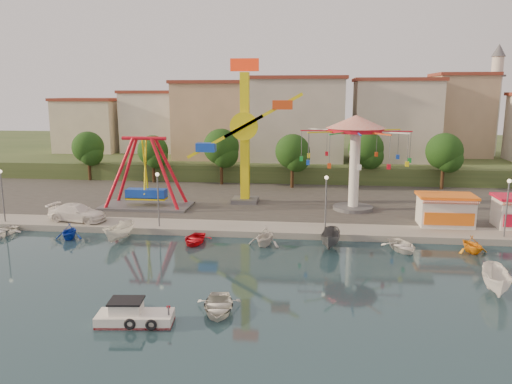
# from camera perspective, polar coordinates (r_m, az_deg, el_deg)

# --- Properties ---
(ground) EXTENTS (200.00, 200.00, 0.00)m
(ground) POSITION_cam_1_polar(r_m,az_deg,el_deg) (35.80, -4.80, -10.67)
(ground) COLOR #132A34
(ground) RESTS_ON ground
(quay_deck) EXTENTS (200.00, 100.00, 0.60)m
(quay_deck) POSITION_cam_1_polar(r_m,az_deg,el_deg) (95.66, 2.44, 3.46)
(quay_deck) COLOR #9E998E
(quay_deck) RESTS_ON ground
(asphalt_pad) EXTENTS (90.00, 28.00, 0.01)m
(asphalt_pad) POSITION_cam_1_polar(r_m,az_deg,el_deg) (64.17, 0.40, -0.15)
(asphalt_pad) COLOR #4C4944
(asphalt_pad) RESTS_ON quay_deck
(hill_terrace) EXTENTS (200.00, 60.00, 3.00)m
(hill_terrace) POSITION_cam_1_polar(r_m,az_deg,el_deg) (100.45, 2.65, 4.53)
(hill_terrace) COLOR #384C26
(hill_terrace) RESTS_ON ground
(pirate_ship_ride) EXTENTS (10.00, 5.00, 8.00)m
(pirate_ship_ride) POSITION_cam_1_polar(r_m,az_deg,el_deg) (57.11, -12.51, 2.01)
(pirate_ship_ride) COLOR #59595E
(pirate_ship_ride) RESTS_ON quay_deck
(kamikaze_tower) EXTENTS (8.93, 3.10, 16.50)m
(kamikaze_tower) POSITION_cam_1_polar(r_m,az_deg,el_deg) (57.48, -0.85, 6.30)
(kamikaze_tower) COLOR #59595E
(kamikaze_tower) RESTS_ON quay_deck
(wave_swinger) EXTENTS (11.60, 11.60, 10.40)m
(wave_swinger) POSITION_cam_1_polar(r_m,az_deg,el_deg) (55.14, 11.30, 5.72)
(wave_swinger) COLOR #59595E
(wave_swinger) RESTS_ON quay_deck
(booth_left) EXTENTS (5.40, 3.78, 3.08)m
(booth_left) POSITION_cam_1_polar(r_m,az_deg,el_deg) (51.93, 20.83, -1.90)
(booth_left) COLOR white
(booth_left) RESTS_ON quay_deck
(lamp_post_0) EXTENTS (0.14, 0.14, 5.00)m
(lamp_post_0) POSITION_cam_1_polar(r_m,az_deg,el_deg) (55.85, -26.96, -0.53)
(lamp_post_0) COLOR #59595E
(lamp_post_0) RESTS_ON quay_deck
(lamp_post_1) EXTENTS (0.14, 0.14, 5.00)m
(lamp_post_1) POSITION_cam_1_polar(r_m,az_deg,el_deg) (48.92, -11.10, -1.02)
(lamp_post_1) COLOR #59595E
(lamp_post_1) RESTS_ON quay_deck
(lamp_post_2) EXTENTS (0.14, 0.14, 5.00)m
(lamp_post_2) POSITION_cam_1_polar(r_m,az_deg,el_deg) (46.69, 7.97, -1.50)
(lamp_post_2) COLOR #59595E
(lamp_post_2) RESTS_ON quay_deck
(lamp_post_3) EXTENTS (0.14, 0.14, 5.00)m
(lamp_post_3) POSITION_cam_1_polar(r_m,az_deg,el_deg) (49.79, 26.72, -1.82)
(lamp_post_3) COLOR #59595E
(lamp_post_3) RESTS_ON quay_deck
(tree_0) EXTENTS (4.60, 4.60, 7.19)m
(tree_0) POSITION_cam_1_polar(r_m,az_deg,el_deg) (77.20, -18.65, 4.86)
(tree_0) COLOR #382314
(tree_0) RESTS_ON quay_deck
(tree_1) EXTENTS (4.35, 4.35, 6.80)m
(tree_1) POSITION_cam_1_polar(r_m,az_deg,el_deg) (72.87, -11.71, 4.65)
(tree_1) COLOR #382314
(tree_1) RESTS_ON quay_deck
(tree_2) EXTENTS (5.02, 5.02, 7.85)m
(tree_2) POSITION_cam_1_polar(r_m,az_deg,el_deg) (69.90, -4.00, 5.17)
(tree_2) COLOR #382314
(tree_2) RESTS_ON quay_deck
(tree_3) EXTENTS (4.68, 4.68, 7.32)m
(tree_3) POSITION_cam_1_polar(r_m,az_deg,el_deg) (67.40, 4.20, 4.63)
(tree_3) COLOR #382314
(tree_3) RESTS_ON quay_deck
(tree_4) EXTENTS (4.86, 4.86, 7.60)m
(tree_4) POSITION_cam_1_polar(r_m,az_deg,el_deg) (70.68, 12.46, 4.87)
(tree_4) COLOR #382314
(tree_4) RESTS_ON quay_deck
(tree_5) EXTENTS (4.83, 4.83, 7.54)m
(tree_5) POSITION_cam_1_polar(r_m,az_deg,el_deg) (70.65, 20.72, 4.37)
(tree_5) COLOR #382314
(tree_5) RESTS_ON quay_deck
(building_0) EXTENTS (9.26, 9.53, 11.87)m
(building_0) POSITION_cam_1_polar(r_m,az_deg,el_deg) (88.31, -20.67, 7.73)
(building_0) COLOR beige
(building_0) RESTS_ON hill_terrace
(building_1) EXTENTS (12.33, 9.01, 8.63)m
(building_1) POSITION_cam_1_polar(r_m,az_deg,el_deg) (88.66, -12.02, 7.17)
(building_1) COLOR silver
(building_1) RESTS_ON hill_terrace
(building_2) EXTENTS (11.95, 9.28, 11.23)m
(building_2) POSITION_cam_1_polar(r_m,az_deg,el_deg) (85.91, -3.50, 8.13)
(building_2) COLOR tan
(building_2) RESTS_ON hill_terrace
(building_3) EXTENTS (12.59, 10.50, 9.20)m
(building_3) POSITION_cam_1_polar(r_m,az_deg,el_deg) (81.54, 5.78, 7.21)
(building_3) COLOR beige
(building_3) RESTS_ON hill_terrace
(building_4) EXTENTS (10.75, 9.23, 9.24)m
(building_4) POSITION_cam_1_polar(r_m,az_deg,el_deg) (85.83, 14.91, 7.11)
(building_4) COLOR beige
(building_4) RESTS_ON hill_terrace
(building_5) EXTENTS (12.77, 10.96, 11.21)m
(building_5) POSITION_cam_1_polar(r_m,az_deg,el_deg) (86.88, 23.89, 7.22)
(building_5) COLOR tan
(building_5) RESTS_ON hill_terrace
(minaret) EXTENTS (2.80, 2.80, 18.00)m
(minaret) POSITION_cam_1_polar(r_m,az_deg,el_deg) (91.37, 25.62, 9.72)
(minaret) COLOR silver
(minaret) RESTS_ON hill_terrace
(cabin_motorboat) EXTENTS (4.59, 2.16, 1.56)m
(cabin_motorboat) POSITION_cam_1_polar(r_m,az_deg,el_deg) (31.06, -13.85, -13.70)
(cabin_motorboat) COLOR white
(cabin_motorboat) RESTS_ON ground
(rowboat_a) EXTENTS (3.34, 4.31, 0.82)m
(rowboat_a) POSITION_cam_1_polar(r_m,az_deg,el_deg) (31.72, -4.36, -12.85)
(rowboat_a) COLOR silver
(rowboat_a) RESTS_ON ground
(rowboat_b) EXTENTS (3.34, 3.75, 0.64)m
(rowboat_b) POSITION_cam_1_polar(r_m,az_deg,el_deg) (32.39, -15.54, -12.90)
(rowboat_b) COLOR silver
(rowboat_b) RESTS_ON ground
(skiff) EXTENTS (2.51, 4.77, 1.75)m
(skiff) POSITION_cam_1_polar(r_m,az_deg,el_deg) (37.90, 25.81, -9.12)
(skiff) COLOR white
(skiff) RESTS_ON ground
(van) EXTENTS (6.26, 3.32, 1.73)m
(van) POSITION_cam_1_polar(r_m,az_deg,el_deg) (53.45, -19.74, -2.23)
(van) COLOR white
(van) RESTS_ON quay_deck
(moored_boat_1) EXTENTS (2.72, 3.05, 1.46)m
(moored_boat_1) POSITION_cam_1_polar(r_m,az_deg,el_deg) (49.48, -20.59, -4.23)
(moored_boat_1) COLOR #153CBD
(moored_boat_1) RESTS_ON ground
(moored_boat_2) EXTENTS (2.39, 4.48, 1.64)m
(moored_boat_2) POSITION_cam_1_polar(r_m,az_deg,el_deg) (47.47, -15.36, -4.43)
(moored_boat_2) COLOR silver
(moored_boat_2) RESTS_ON ground
(moored_boat_3) EXTENTS (2.78, 3.78, 0.76)m
(moored_boat_3) POSITION_cam_1_polar(r_m,az_deg,el_deg) (45.49, -7.04, -5.37)
(moored_boat_3) COLOR red
(moored_boat_3) RESTS_ON ground
(moored_boat_4) EXTENTS (3.61, 3.92, 1.73)m
(moored_boat_4) POSITION_cam_1_polar(r_m,az_deg,el_deg) (44.33, 1.00, -5.08)
(moored_boat_4) COLOR silver
(moored_boat_4) RESTS_ON ground
(moored_boat_5) EXTENTS (2.15, 4.43, 1.64)m
(moored_boat_5) POSITION_cam_1_polar(r_m,az_deg,el_deg) (44.19, 8.54, -5.32)
(moored_boat_5) COLOR #515256
(moored_boat_5) RESTS_ON ground
(moored_boat_6) EXTENTS (3.72, 4.51, 0.81)m
(moored_boat_6) POSITION_cam_1_polar(r_m,az_deg,el_deg) (44.97, 16.38, -5.92)
(moored_boat_6) COLOR white
(moored_boat_6) RESTS_ON ground
(moored_boat_7) EXTENTS (3.16, 3.41, 1.48)m
(moored_boat_7) POSITION_cam_1_polar(r_m,az_deg,el_deg) (46.23, 23.48, -5.51)
(moored_boat_7) COLOR orange
(moored_boat_7) RESTS_ON ground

